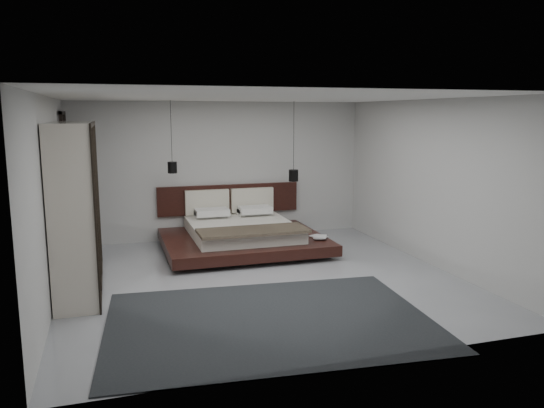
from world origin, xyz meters
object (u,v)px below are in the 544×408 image
object	(u,v)px
bed	(242,234)
pendant_right	(293,175)
wardrobe	(76,207)
rug	(270,321)
lattice_screen	(67,184)
pendant_left	(172,167)

from	to	relation	value
bed	pendant_right	xyz separation A→B (m)	(1.21, 0.48, 1.03)
wardrobe	rug	world-z (taller)	wardrobe
lattice_screen	rug	size ratio (longest dim) A/B	0.65
pendant_right	rug	bearing A→B (deg)	-113.23
wardrobe	bed	bearing A→B (deg)	27.89
bed	pendant_left	size ratio (longest dim) A/B	2.18
pendant_left	wardrobe	size ratio (longest dim) A/B	0.54
lattice_screen	wardrobe	xyz separation A→B (m)	(0.25, -2.05, -0.08)
rug	pendant_right	bearing A→B (deg)	66.77
pendant_right	wardrobe	size ratio (longest dim) A/B	0.64
bed	pendant_left	bearing A→B (deg)	158.35
lattice_screen	bed	xyz separation A→B (m)	(3.10, -0.55, -1.00)
pendant_left	rug	bearing A→B (deg)	-80.62
pendant_right	wardrobe	distance (m)	4.52
pendant_left	pendant_right	world-z (taller)	same
rug	lattice_screen	bearing A→B (deg)	121.65
pendant_left	lattice_screen	bearing A→B (deg)	177.97
pendant_left	bed	bearing A→B (deg)	-21.65
rug	wardrobe	bearing A→B (deg)	137.74
bed	pendant_left	world-z (taller)	pendant_left
bed	rug	distance (m)	3.65
pendant_left	rug	distance (m)	4.42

